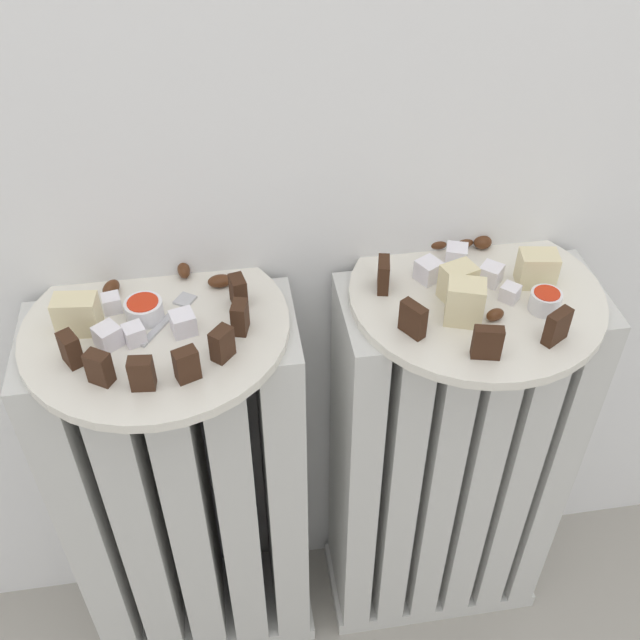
{
  "coord_description": "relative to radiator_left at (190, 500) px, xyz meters",
  "views": [
    {
      "loc": [
        -0.1,
        -0.37,
        1.21
      ],
      "look_at": [
        0.0,
        0.28,
        0.63
      ],
      "focal_mm": 41.89,
      "sensor_mm": 36.0,
      "label": 1
    }
  ],
  "objects": [
    {
      "name": "dark_cake_slice_left_6",
      "position": [
        0.1,
        0.02,
        0.36
      ],
      "size": [
        0.02,
        0.03,
        0.04
      ],
      "primitive_type": "cube",
      "rotation": [
        0.0,
        0.0,
        1.77
      ],
      "color": "#382114",
      "rests_on": "plate_left"
    },
    {
      "name": "dark_cake_slice_left_2",
      "position": [
        -0.01,
        -0.1,
        0.36
      ],
      "size": [
        0.03,
        0.02,
        0.04
      ],
      "primitive_type": "cube",
      "rotation": [
        0.0,
        0.0,
        -0.1
      ],
      "color": "#382114",
      "rests_on": "plate_left"
    },
    {
      "name": "marble_cake_slice_right_0",
      "position": [
        0.45,
        0.0,
        0.36
      ],
      "size": [
        0.05,
        0.04,
        0.04
      ],
      "primitive_type": "cube",
      "rotation": [
        0.0,
        0.0,
        -0.16
      ],
      "color": "beige",
      "rests_on": "plate_right"
    },
    {
      "name": "marble_cake_slice_left_0",
      "position": [
        -0.08,
        0.0,
        0.36
      ],
      "size": [
        0.05,
        0.03,
        0.05
      ],
      "primitive_type": "cube",
      "rotation": [
        0.0,
        0.0,
        -0.11
      ],
      "color": "beige",
      "rests_on": "plate_left"
    },
    {
      "name": "turkish_delight_right_2",
      "position": [
        0.4,
        0.01,
        0.35
      ],
      "size": [
        0.03,
        0.03,
        0.02
      ],
      "primitive_type": "cube",
      "rotation": [
        0.0,
        0.0,
        0.85
      ],
      "color": "white",
      "rests_on": "plate_right"
    },
    {
      "name": "dark_cake_slice_left_0",
      "position": [
        -0.08,
        -0.05,
        0.36
      ],
      "size": [
        0.03,
        0.03,
        0.04
      ],
      "primitive_type": "cube",
      "rotation": [
        0.0,
        0.0,
        -1.04
      ],
      "color": "#382114",
      "rests_on": "plate_left"
    },
    {
      "name": "medjool_date_right_3",
      "position": [
        0.38,
        -0.05,
        0.34
      ],
      "size": [
        0.03,
        0.02,
        0.01
      ],
      "primitive_type": "ellipsoid",
      "rotation": [
        0.0,
        0.0,
        0.31
      ],
      "color": "#4C2814",
      "rests_on": "plate_right"
    },
    {
      "name": "turkish_delight_left_0",
      "position": [
        -0.05,
        -0.03,
        0.35
      ],
      "size": [
        0.03,
        0.03,
        0.02
      ],
      "primitive_type": "cube",
      "rotation": [
        0.0,
        0.0,
        0.63
      ],
      "color": "white",
      "rests_on": "plate_left"
    },
    {
      "name": "turkish_delight_right_3",
      "position": [
        0.37,
        0.06,
        0.35
      ],
      "size": [
        0.03,
        0.03,
        0.03
      ],
      "primitive_type": "cube",
      "rotation": [
        0.0,
        0.0,
        1.22
      ],
      "color": "white",
      "rests_on": "plate_right"
    },
    {
      "name": "dark_cake_slice_left_4",
      "position": [
        0.07,
        -0.07,
        0.36
      ],
      "size": [
        0.03,
        0.03,
        0.04
      ],
      "primitive_type": "cube",
      "rotation": [
        0.0,
        0.0,
        0.84
      ],
      "color": "#382114",
      "rests_on": "plate_left"
    },
    {
      "name": "turkish_delight_left_1",
      "position": [
        -0.02,
        -0.03,
        0.35
      ],
      "size": [
        0.03,
        0.03,
        0.02
      ],
      "primitive_type": "cube",
      "rotation": [
        0.0,
        0.0,
        0.36
      ],
      "color": "white",
      "rests_on": "plate_left"
    },
    {
      "name": "fork",
      "position": [
        0.02,
        0.01,
        0.34
      ],
      "size": [
        0.07,
        0.09,
        0.0
      ],
      "color": "#B7B7BC",
      "rests_on": "plate_left"
    },
    {
      "name": "turkish_delight_right_0",
      "position": [
        0.41,
        -0.02,
        0.35
      ],
      "size": [
        0.03,
        0.03,
        0.02
      ],
      "primitive_type": "cube",
      "rotation": [
        0.0,
        0.0,
        0.79
      ],
      "color": "white",
      "rests_on": "plate_right"
    },
    {
      "name": "radiator_left",
      "position": [
        0.0,
        0.0,
        0.0
      ],
      "size": [
        0.34,
        0.15,
        0.64
      ],
      "color": "silver",
      "rests_on": "ground_plane"
    },
    {
      "name": "dark_cake_slice_left_3",
      "position": [
        0.04,
        -0.09,
        0.36
      ],
      "size": [
        0.03,
        0.02,
        0.04
      ],
      "primitive_type": "cube",
      "rotation": [
        0.0,
        0.0,
        0.37
      ],
      "color": "#382114",
      "rests_on": "plate_left"
    },
    {
      "name": "dark_cake_slice_right_0",
      "position": [
        0.27,
        0.02,
        0.36
      ],
      "size": [
        0.02,
        0.03,
        0.04
      ],
      "primitive_type": "cube",
      "rotation": [
        0.0,
        0.0,
        -1.78
      ],
      "color": "#382114",
      "rests_on": "plate_right"
    },
    {
      "name": "medjool_date_right_1",
      "position": [
        0.35,
        0.09,
        0.34
      ],
      "size": [
        0.03,
        0.03,
        0.02
      ],
      "primitive_type": "ellipsoid",
      "rotation": [
        0.0,
        0.0,
        2.72
      ],
      "color": "#4C2814",
      "rests_on": "plate_right"
    },
    {
      "name": "medjool_date_left_0",
      "position": [
        0.08,
        0.06,
        0.34
      ],
      "size": [
        0.03,
        0.02,
        0.01
      ],
      "primitive_type": "ellipsoid",
      "rotation": [
        0.0,
        0.0,
        0.05
      ],
      "color": "#4C2814",
      "rests_on": "plate_left"
    },
    {
      "name": "plate_right",
      "position": [
        0.38,
        0.0,
        0.33
      ],
      "size": [
        0.3,
        0.3,
        0.01
      ],
      "primitive_type": "cylinder",
      "color": "silver",
      "rests_on": "radiator_right"
    },
    {
      "name": "dark_cake_slice_right_3",
      "position": [
        0.43,
        -0.1,
        0.36
      ],
      "size": [
        0.03,
        0.03,
        0.04
      ],
      "primitive_type": "cube",
      "rotation": [
        0.0,
        0.0,
        0.54
      ],
      "color": "#382114",
      "rests_on": "plate_right"
    },
    {
      "name": "turkish_delight_left_3",
      "position": [
        -0.05,
        0.03,
        0.35
      ],
      "size": [
        0.02,
        0.02,
        0.02
      ],
      "primitive_type": "cube",
      "rotation": [
        0.0,
        0.0,
        0.19
      ],
      "color": "white",
      "rests_on": "plate_left"
    },
    {
      "name": "jam_bowl_left",
      "position": [
        -0.01,
        0.01,
        0.35
      ],
      "size": [
        0.04,
        0.04,
        0.02
      ],
      "color": "white",
      "rests_on": "plate_left"
    },
    {
      "name": "medjool_date_left_1",
      "position": [
        -0.05,
        0.06,
        0.35
      ],
      "size": [
        0.03,
        0.03,
        0.02
      ],
      "primitive_type": "ellipsoid",
      "rotation": [
        0.0,
        0.0,
        1.04
      ],
      "color": "#4C2814",
      "rests_on": "plate_left"
    },
    {
      "name": "medjool_date_right_2",
      "position": [
        0.39,
        0.09,
        0.34
      ],
      "size": [
        0.03,
        0.02,
        0.01
      ],
      "primitive_type": "ellipsoid",
      "rotation": [
        0.0,
        0.0,
        2.87
      ],
      "color": "#4C2814",
      "rests_on": "plate_right"
    },
    {
      "name": "dark_cake_slice_right_1",
      "position": [
        0.28,
        -0.06,
        0.36
      ],
      "size": [
        0.03,
        0.03,
        0.04
      ],
      "primitive_type": "cube",
      "rotation": [
        0.0,
        0.0,
        -1.01
      ],
      "color": "#382114",
      "rests_on": "plate_right"
    },
    {
      "name": "jam_bowl_right",
      "position": [
        0.44,
        -0.04,
        0.35
      ],
      "size": [
        0.04,
        0.04,
        0.02
      ],
      "color": "white",
      "rests_on": "plate_right"
    },
    {
      "name": "dark_cake_slice_left_1",
      "position": [
        -0.05,
        -0.08,
        0.36
      ],
      "size": [
        0.03,
        0.03,
        0.04
      ],
      "primitive_type": "cube",
      "rotation": [
        0.0,
        0.0,
        -0.57
      ],
      "color": "#382114",
      "rests_on": "plate_left"
    },
    {
      "name": "turkish_delight_left_2",
      "position": [
        0.03,
        -0.02,
        0.35
      ],
      "size": [
        0.03,
        0.03,
        0.03
      ],
      "primitive_type": "cube",
      "rotation": [
        0.0,
        0.0,
        0.26
      ],
      "color": "white",
      "rests_on": "plate_left"
    },
    {
      "name": "dark_cake_slice_left_5",
      "position": [
        0.09,
        -0.03,
        0.36
      ],
      "size": [
        0.02,
        0.03,
        0.04
      ],
      "primitive_type": "cube",
      "rotation": [
        0.0,
        0.0,
        1.3
      ],
      "color": "#382114",
      "rests_on": "plate_left"
    },
    {
      "name": "radiator_right",
      "position": [
        0.38,
        0.0,
        0.0
      ],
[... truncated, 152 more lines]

